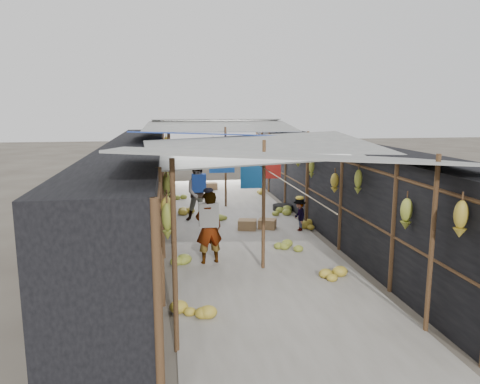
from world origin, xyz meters
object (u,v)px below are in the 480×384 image
crate_near (247,225)px  vendor_seated (299,215)px  black_basin (283,208)px  vendor_elderly (209,228)px  shopper_blue (199,193)px

crate_near → vendor_seated: 1.40m
crate_near → black_basin: (1.50, 2.16, -0.05)m
vendor_elderly → shopper_blue: (0.06, 3.78, 0.04)m
crate_near → vendor_seated: vendor_seated is taller
black_basin → crate_near: bearing=-124.9°
vendor_elderly → crate_near: bearing=-128.6°
vendor_elderly → vendor_seated: 3.39m
crate_near → vendor_elderly: size_ratio=0.31×
vendor_elderly → shopper_blue: size_ratio=0.96×
shopper_blue → vendor_seated: shopper_blue is taller
crate_near → vendor_seated: size_ratio=0.53×
black_basin → vendor_elderly: 5.46m
vendor_seated → crate_near: bearing=-104.1°
crate_near → black_basin: size_ratio=0.75×
black_basin → shopper_blue: bearing=-161.7°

